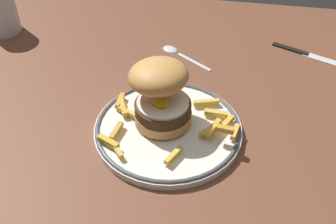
{
  "coord_description": "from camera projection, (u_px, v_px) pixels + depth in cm",
  "views": [
    {
      "loc": [
        7.68,
        -54.0,
        49.0
      ],
      "look_at": [
        -1.05,
        -3.92,
        4.6
      ],
      "focal_mm": 44.02,
      "sensor_mm": 36.0,
      "label": 1
    }
  ],
  "objects": [
    {
      "name": "ground_plane",
      "position": [
        177.0,
        126.0,
        0.75
      ],
      "size": [
        125.72,
        95.3,
        4.0
      ],
      "primitive_type": "cube",
      "color": "brown"
    },
    {
      "name": "dinner_plate",
      "position": [
        168.0,
        129.0,
        0.7
      ],
      "size": [
        25.12,
        25.12,
        1.6
      ],
      "color": "white",
      "rests_on": "ground_plane"
    },
    {
      "name": "burger",
      "position": [
        160.0,
        92.0,
        0.68
      ],
      "size": [
        14.3,
        14.26,
        10.79
      ],
      "color": "#C98C48",
      "rests_on": "dinner_plate"
    },
    {
      "name": "fries_pile",
      "position": [
        172.0,
        122.0,
        0.69
      ],
      "size": [
        22.68,
        19.16,
        2.88
      ],
      "color": "gold",
      "rests_on": "dinner_plate"
    },
    {
      "name": "water_glass",
      "position": [
        0.0,
        15.0,
        0.94
      ],
      "size": [
        7.79,
        7.79,
        9.3
      ],
      "color": "silver",
      "rests_on": "ground_plane"
    },
    {
      "name": "knife",
      "position": [
        306.0,
        53.0,
        0.89
      ],
      "size": [
        17.13,
        8.49,
        0.7
      ],
      "color": "black",
      "rests_on": "ground_plane"
    },
    {
      "name": "spoon",
      "position": [
        175.0,
        51.0,
        0.89
      ],
      "size": [
        11.92,
        8.94,
        0.9
      ],
      "color": "silver",
      "rests_on": "ground_plane"
    }
  ]
}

